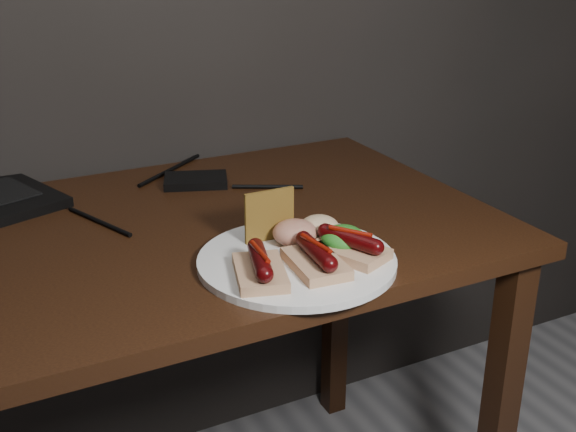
{
  "coord_description": "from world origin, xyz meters",
  "views": [
    {
      "loc": [
        -0.2,
        0.27,
        1.24
      ],
      "look_at": [
        0.26,
        1.19,
        0.82
      ],
      "focal_mm": 45.0,
      "sensor_mm": 36.0,
      "label": 1
    }
  ],
  "objects": [
    {
      "name": "desk",
      "position": [
        0.0,
        1.38,
        0.66
      ],
      "size": [
        1.4,
        0.7,
        0.75
      ],
      "color": "#351D0D",
      "rests_on": "ground"
    },
    {
      "name": "desk_cables",
      "position": [
        0.03,
        1.54,
        0.75
      ],
      "size": [
        0.91,
        0.37,
        0.01
      ],
      "color": "black",
      "rests_on": "desk"
    },
    {
      "name": "salsa_mound",
      "position": [
        0.28,
        1.21,
        0.78
      ],
      "size": [
        0.07,
        0.07,
        0.04
      ],
      "primitive_type": "ellipsoid",
      "color": "#A11017",
      "rests_on": "plate"
    },
    {
      "name": "hard_drive",
      "position": [
        0.25,
        1.58,
        0.76
      ],
      "size": [
        0.15,
        0.12,
        0.02
      ],
      "primitive_type": "cube",
      "rotation": [
        0.0,
        0.0,
        -0.35
      ],
      "color": "black",
      "rests_on": "desk"
    },
    {
      "name": "bread_sausage_right",
      "position": [
        0.34,
        1.13,
        0.78
      ],
      "size": [
        0.11,
        0.13,
        0.04
      ],
      "color": "#DFB183",
      "rests_on": "plate"
    },
    {
      "name": "coleslaw_mound",
      "position": [
        0.33,
        1.21,
        0.78
      ],
      "size": [
        0.06,
        0.06,
        0.04
      ],
      "primitive_type": "ellipsoid",
      "color": "silver",
      "rests_on": "plate"
    },
    {
      "name": "salad_greens",
      "position": [
        0.34,
        1.15,
        0.78
      ],
      "size": [
        0.07,
        0.07,
        0.04
      ],
      "primitive_type": "ellipsoid",
      "color": "#13601A",
      "rests_on": "plate"
    },
    {
      "name": "crispbread",
      "position": [
        0.26,
        1.24,
        0.8
      ],
      "size": [
        0.08,
        0.01,
        0.08
      ],
      "primitive_type": "cube",
      "color": "olive",
      "rests_on": "plate"
    },
    {
      "name": "bread_sausage_left",
      "position": [
        0.19,
        1.12,
        0.78
      ],
      "size": [
        0.1,
        0.13,
        0.04
      ],
      "color": "#DFB183",
      "rests_on": "plate"
    },
    {
      "name": "bread_sausage_center",
      "position": [
        0.27,
        1.11,
        0.78
      ],
      "size": [
        0.08,
        0.12,
        0.04
      ],
      "color": "#DFB183",
      "rests_on": "plate"
    },
    {
      "name": "plate",
      "position": [
        0.26,
        1.16,
        0.76
      ],
      "size": [
        0.36,
        0.36,
        0.01
      ],
      "primitive_type": "cylinder",
      "rotation": [
        0.0,
        0.0,
        0.19
      ],
      "color": "white",
      "rests_on": "desk"
    }
  ]
}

